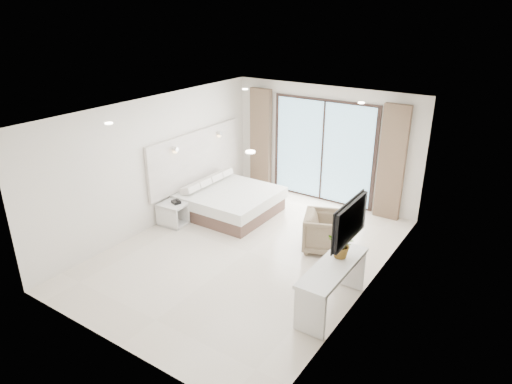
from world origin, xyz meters
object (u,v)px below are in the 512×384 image
Objects in this scene: bed at (229,201)px; console_desk at (332,277)px; armchair at (326,230)px; nightstand at (173,214)px.

bed is 3.91m from console_desk.
armchair reaches higher than console_desk.
armchair reaches higher than nightstand.
bed is 2.37× the size of armchair.
armchair is (-0.88, 1.63, -0.16)m from console_desk.
armchair is at bearing 11.25° from nightstand.
nightstand is at bearing 168.80° from console_desk.
nightstand is 3.24m from armchair.
console_desk is at bearing -14.93° from nightstand.
bed is at bearing 61.69° from armchair.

